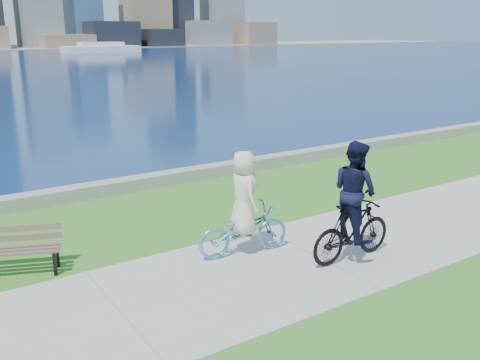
% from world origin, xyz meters
% --- Properties ---
extents(ground, '(320.00, 320.00, 0.00)m').
position_xyz_m(ground, '(0.00, 0.00, 0.00)').
color(ground, '#2D6B1C').
rests_on(ground, ground).
extents(concrete_path, '(80.00, 3.50, 0.02)m').
position_xyz_m(concrete_path, '(0.00, 0.00, 0.01)').
color(concrete_path, '#999995').
rests_on(concrete_path, ground).
extents(seawall, '(90.00, 0.50, 0.35)m').
position_xyz_m(seawall, '(0.00, 6.20, 0.17)').
color(seawall, gray).
rests_on(seawall, ground).
extents(ferry_far, '(14.32, 4.09, 1.94)m').
position_xyz_m(ferry_far, '(28.80, 93.43, 0.81)').
color(ferry_far, silver).
rests_on(ferry_far, ground).
extents(park_bench, '(1.69, 1.12, 0.83)m').
position_xyz_m(park_bench, '(-5.02, 2.46, 0.51)').
color(park_bench, black).
rests_on(park_bench, ground).
extents(cyclist_woman, '(0.93, 1.97, 2.08)m').
position_xyz_m(cyclist_woman, '(-1.11, 0.84, 0.79)').
color(cyclist_woman, '#518DC6').
rests_on(cyclist_woman, ground).
extents(cyclist_man, '(0.71, 1.93, 2.33)m').
position_xyz_m(cyclist_man, '(0.47, -0.53, 1.00)').
color(cyclist_man, black).
rests_on(cyclist_man, ground).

